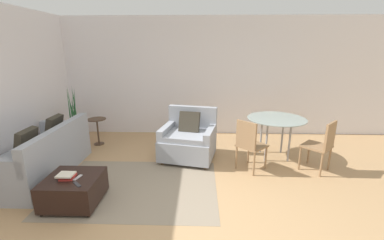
{
  "coord_description": "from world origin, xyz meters",
  "views": [
    {
      "loc": [
        0.22,
        -2.62,
        2.06
      ],
      "look_at": [
        0.08,
        1.99,
        0.75
      ],
      "focal_mm": 24.0,
      "sensor_mm": 36.0,
      "label": 1
    }
  ],
  "objects_px": {
    "potted_plant": "(76,128)",
    "dining_chair_near_right": "(322,143)",
    "armchair": "(189,140)",
    "book_stack": "(67,176)",
    "dining_chair_near_left": "(249,142)",
    "side_table": "(97,127)",
    "tv_remote_primary": "(77,184)",
    "couch": "(41,158)",
    "tv_remote_secondary": "(78,178)",
    "dining_table": "(276,123)",
    "ottoman": "(74,189)"
  },
  "relations": [
    {
      "from": "armchair",
      "to": "side_table",
      "type": "relative_size",
      "value": 1.92
    },
    {
      "from": "book_stack",
      "to": "potted_plant",
      "type": "distance_m",
      "value": 2.49
    },
    {
      "from": "armchair",
      "to": "tv_remote_primary",
      "type": "xyz_separation_m",
      "value": [
        -1.33,
        -1.73,
        0.03
      ]
    },
    {
      "from": "side_table",
      "to": "tv_remote_secondary",
      "type": "bearing_deg",
      "value": -74.85
    },
    {
      "from": "book_stack",
      "to": "side_table",
      "type": "xyz_separation_m",
      "value": [
        -0.47,
        2.23,
        -0.02
      ]
    },
    {
      "from": "armchair",
      "to": "side_table",
      "type": "bearing_deg",
      "value": 161.84
    },
    {
      "from": "tv_remote_secondary",
      "to": "potted_plant",
      "type": "distance_m",
      "value": 2.53
    },
    {
      "from": "dining_table",
      "to": "dining_chair_near_left",
      "type": "distance_m",
      "value": 0.88
    },
    {
      "from": "armchair",
      "to": "side_table",
      "type": "height_order",
      "value": "armchair"
    },
    {
      "from": "potted_plant",
      "to": "dining_chair_near_left",
      "type": "distance_m",
      "value": 3.76
    },
    {
      "from": "ottoman",
      "to": "dining_chair_near_right",
      "type": "bearing_deg",
      "value": 15.65
    },
    {
      "from": "ottoman",
      "to": "dining_table",
      "type": "distance_m",
      "value": 3.58
    },
    {
      "from": "couch",
      "to": "ottoman",
      "type": "height_order",
      "value": "couch"
    },
    {
      "from": "book_stack",
      "to": "tv_remote_secondary",
      "type": "distance_m",
      "value": 0.14
    },
    {
      "from": "armchair",
      "to": "ottoman",
      "type": "relative_size",
      "value": 1.59
    },
    {
      "from": "potted_plant",
      "to": "dining_chair_near_right",
      "type": "distance_m",
      "value": 4.93
    },
    {
      "from": "dining_table",
      "to": "couch",
      "type": "bearing_deg",
      "value": -167.91
    },
    {
      "from": "armchair",
      "to": "dining_table",
      "type": "bearing_deg",
      "value": 4.04
    },
    {
      "from": "book_stack",
      "to": "dining_chair_near_right",
      "type": "distance_m",
      "value": 3.95
    },
    {
      "from": "couch",
      "to": "book_stack",
      "type": "distance_m",
      "value": 1.2
    },
    {
      "from": "armchair",
      "to": "tv_remote_secondary",
      "type": "height_order",
      "value": "armchair"
    },
    {
      "from": "side_table",
      "to": "potted_plant",
      "type": "bearing_deg",
      "value": 173.13
    },
    {
      "from": "ottoman",
      "to": "book_stack",
      "type": "bearing_deg",
      "value": -148.55
    },
    {
      "from": "potted_plant",
      "to": "side_table",
      "type": "bearing_deg",
      "value": -6.87
    },
    {
      "from": "armchair",
      "to": "book_stack",
      "type": "bearing_deg",
      "value": -134.38
    },
    {
      "from": "dining_table",
      "to": "dining_chair_near_left",
      "type": "height_order",
      "value": "dining_chair_near_left"
    },
    {
      "from": "ottoman",
      "to": "tv_remote_primary",
      "type": "distance_m",
      "value": 0.3
    },
    {
      "from": "side_table",
      "to": "dining_table",
      "type": "relative_size",
      "value": 0.54
    },
    {
      "from": "dining_table",
      "to": "dining_chair_near_right",
      "type": "distance_m",
      "value": 0.88
    },
    {
      "from": "ottoman",
      "to": "tv_remote_secondary",
      "type": "height_order",
      "value": "tv_remote_secondary"
    },
    {
      "from": "book_stack",
      "to": "tv_remote_secondary",
      "type": "bearing_deg",
      "value": 6.92
    },
    {
      "from": "potted_plant",
      "to": "side_table",
      "type": "xyz_separation_m",
      "value": [
        0.51,
        -0.06,
        0.07
      ]
    },
    {
      "from": "tv_remote_primary",
      "to": "tv_remote_secondary",
      "type": "bearing_deg",
      "value": 112.96
    },
    {
      "from": "tv_remote_secondary",
      "to": "side_table",
      "type": "height_order",
      "value": "side_table"
    },
    {
      "from": "tv_remote_primary",
      "to": "potted_plant",
      "type": "distance_m",
      "value": 2.72
    },
    {
      "from": "tv_remote_primary",
      "to": "tv_remote_secondary",
      "type": "distance_m",
      "value": 0.19
    },
    {
      "from": "book_stack",
      "to": "tv_remote_primary",
      "type": "relative_size",
      "value": 1.54
    },
    {
      "from": "side_table",
      "to": "dining_chair_near_left",
      "type": "height_order",
      "value": "dining_chair_near_left"
    },
    {
      "from": "dining_chair_near_left",
      "to": "dining_chair_near_right",
      "type": "distance_m",
      "value": 1.22
    },
    {
      "from": "armchair",
      "to": "dining_chair_near_left",
      "type": "relative_size",
      "value": 1.24
    },
    {
      "from": "tv_remote_secondary",
      "to": "dining_chair_near_left",
      "type": "distance_m",
      "value": 2.68
    },
    {
      "from": "tv_remote_secondary",
      "to": "dining_table",
      "type": "relative_size",
      "value": 0.15
    },
    {
      "from": "potted_plant",
      "to": "book_stack",
      "type": "bearing_deg",
      "value": -66.97
    },
    {
      "from": "couch",
      "to": "tv_remote_primary",
      "type": "height_order",
      "value": "couch"
    },
    {
      "from": "couch",
      "to": "dining_chair_near_right",
      "type": "distance_m",
      "value": 4.69
    },
    {
      "from": "ottoman",
      "to": "dining_chair_near_right",
      "type": "xyz_separation_m",
      "value": [
        3.75,
        1.05,
        0.3
      ]
    },
    {
      "from": "dining_chair_near_right",
      "to": "couch",
      "type": "bearing_deg",
      "value": -176.79
    },
    {
      "from": "tv_remote_secondary",
      "to": "ottoman",
      "type": "bearing_deg",
      "value": 169.24
    },
    {
      "from": "couch",
      "to": "tv_remote_secondary",
      "type": "xyz_separation_m",
      "value": [
        1.0,
        -0.8,
        0.1
      ]
    },
    {
      "from": "book_stack",
      "to": "tv_remote_secondary",
      "type": "height_order",
      "value": "book_stack"
    }
  ]
}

